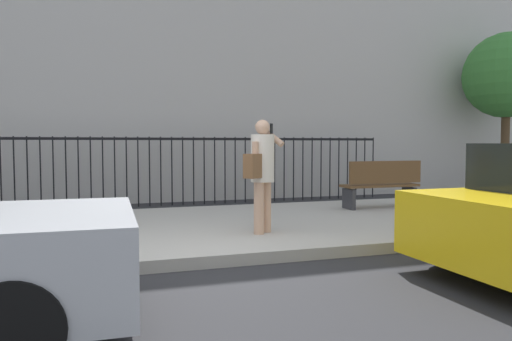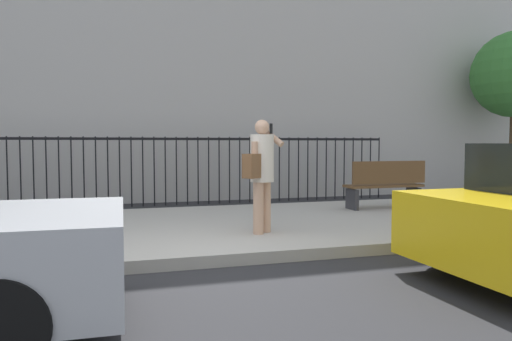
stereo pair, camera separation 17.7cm
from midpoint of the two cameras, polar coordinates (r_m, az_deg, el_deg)
The scene contains 5 objects.
ground_plane at distance 5.71m, azimuth -6.73°, elevation -11.52°, with size 60.00×60.00×0.00m, color #28282B.
sidewalk at distance 7.82m, azimuth -9.64°, elevation -6.95°, with size 28.00×4.40×0.15m, color #B2ADA3.
iron_fence at distance 11.39m, azimuth -12.07°, elevation 0.99°, with size 12.03×0.04×1.60m.
pedestrian_on_phone at distance 6.97m, azimuth 1.33°, elevation 0.33°, with size 0.70×0.66×1.64m.
street_bench at distance 10.01m, azimuth 15.48°, elevation -1.48°, with size 1.60×0.45×0.95m.
Camera 2 is at (-0.89, -5.47, 1.45)m, focal length 34.09 mm.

